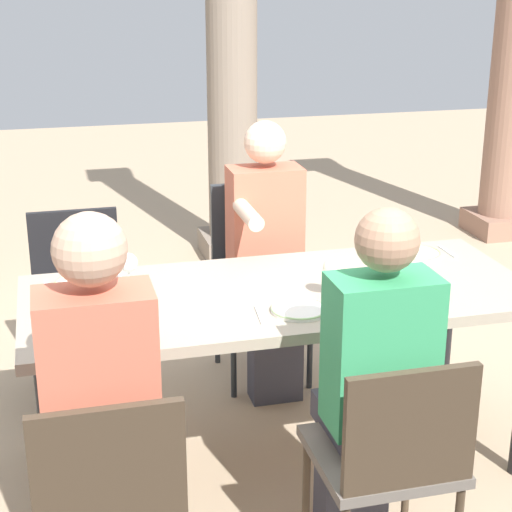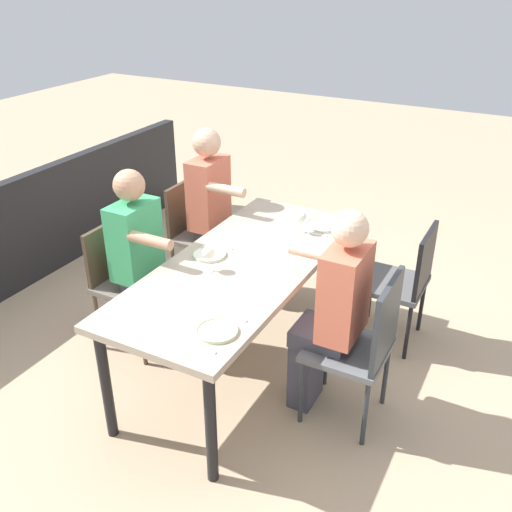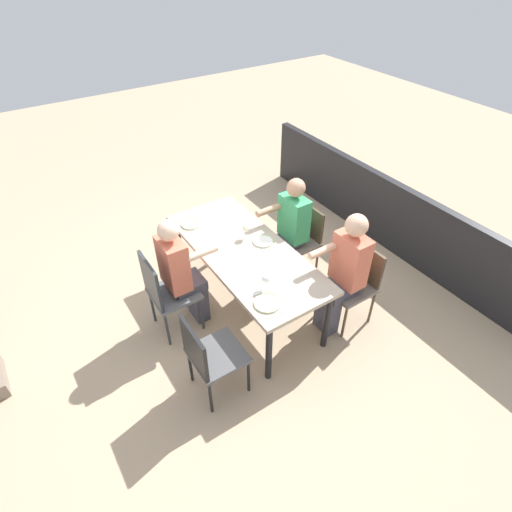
{
  "view_description": "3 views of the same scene",
  "coord_description": "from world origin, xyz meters",
  "px_view_note": "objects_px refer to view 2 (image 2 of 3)",
  "views": [
    {
      "loc": [
        -0.84,
        -2.93,
        1.97
      ],
      "look_at": [
        -0.08,
        0.08,
        0.88
      ],
      "focal_mm": 58.64,
      "sensor_mm": 36.0,
      "label": 1
    },
    {
      "loc": [
        2.69,
        1.54,
        2.43
      ],
      "look_at": [
        -0.04,
        0.08,
        0.81
      ],
      "focal_mm": 40.28,
      "sensor_mm": 36.0,
      "label": 2
    },
    {
      "loc": [
        -2.77,
        1.7,
        3.33
      ],
      "look_at": [
        -0.15,
        -0.03,
        0.77
      ],
      "focal_mm": 29.02,
      "sensor_mm": 36.0,
      "label": 3
    }
  ],
  "objects_px": {
    "diner_woman_green": "(332,310)",
    "plate_0": "(324,225)",
    "chair_mid_north": "(363,342)",
    "chair_mid_south": "(125,276)",
    "wine_glass_1": "(208,253)",
    "plate_2": "(217,331)",
    "diner_man_white": "(145,260)",
    "chair_west_north": "(404,278)",
    "dining_table": "(241,273)",
    "diner_guest_third": "(216,209)",
    "wine_glass_0": "(301,217)",
    "chair_west_south": "(197,228)",
    "plate_1": "(209,254)"
  },
  "relations": [
    {
      "from": "chair_west_north",
      "to": "chair_mid_south",
      "type": "relative_size",
      "value": 1.01
    },
    {
      "from": "plate_0",
      "to": "plate_1",
      "type": "xyz_separation_m",
      "value": [
        0.75,
        -0.46,
        0.0
      ]
    },
    {
      "from": "chair_mid_north",
      "to": "chair_mid_south",
      "type": "height_order",
      "value": "chair_mid_north"
    },
    {
      "from": "chair_mid_north",
      "to": "wine_glass_1",
      "type": "relative_size",
      "value": 6.06
    },
    {
      "from": "diner_guest_third",
      "to": "chair_west_north",
      "type": "bearing_deg",
      "value": 90.11
    },
    {
      "from": "chair_west_north",
      "to": "diner_man_white",
      "type": "bearing_deg",
      "value": -59.25
    },
    {
      "from": "diner_woman_green",
      "to": "wine_glass_1",
      "type": "xyz_separation_m",
      "value": [
        0.05,
        -0.77,
        0.18
      ]
    },
    {
      "from": "chair_west_south",
      "to": "wine_glass_0",
      "type": "height_order",
      "value": "wine_glass_0"
    },
    {
      "from": "wine_glass_1",
      "to": "plate_2",
      "type": "xyz_separation_m",
      "value": [
        0.52,
        0.38,
        -0.11
      ]
    },
    {
      "from": "chair_mid_north",
      "to": "chair_mid_south",
      "type": "distance_m",
      "value": 1.67
    },
    {
      "from": "chair_mid_north",
      "to": "plate_0",
      "type": "bearing_deg",
      "value": -145.33
    },
    {
      "from": "diner_woman_green",
      "to": "plate_2",
      "type": "height_order",
      "value": "diner_woman_green"
    },
    {
      "from": "diner_woman_green",
      "to": "plate_0",
      "type": "xyz_separation_m",
      "value": [
        -0.87,
        -0.41,
        0.08
      ]
    },
    {
      "from": "chair_west_south",
      "to": "wine_glass_0",
      "type": "distance_m",
      "value": 1.06
    },
    {
      "from": "plate_2",
      "to": "plate_0",
      "type": "bearing_deg",
      "value": -179.43
    },
    {
      "from": "dining_table",
      "to": "wine_glass_1",
      "type": "distance_m",
      "value": 0.28
    },
    {
      "from": "chair_west_south",
      "to": "chair_mid_north",
      "type": "relative_size",
      "value": 0.91
    },
    {
      "from": "chair_mid_north",
      "to": "diner_woman_green",
      "type": "distance_m",
      "value": 0.25
    },
    {
      "from": "chair_mid_north",
      "to": "chair_mid_south",
      "type": "bearing_deg",
      "value": -90.0
    },
    {
      "from": "diner_man_white",
      "to": "diner_guest_third",
      "type": "height_order",
      "value": "diner_guest_third"
    },
    {
      "from": "diner_woman_green",
      "to": "plate_1",
      "type": "xyz_separation_m",
      "value": [
        -0.12,
        -0.87,
        0.08
      ]
    },
    {
      "from": "diner_woman_green",
      "to": "wine_glass_0",
      "type": "distance_m",
      "value": 0.88
    },
    {
      "from": "diner_guest_third",
      "to": "plate_1",
      "type": "bearing_deg",
      "value": 29.14
    },
    {
      "from": "wine_glass_1",
      "to": "chair_mid_north",
      "type": "bearing_deg",
      "value": 92.56
    },
    {
      "from": "chair_west_south",
      "to": "diner_man_white",
      "type": "height_order",
      "value": "diner_man_white"
    },
    {
      "from": "plate_0",
      "to": "plate_2",
      "type": "bearing_deg",
      "value": 0.57
    },
    {
      "from": "chair_mid_north",
      "to": "diner_man_white",
      "type": "xyz_separation_m",
      "value": [
        0.0,
        -1.49,
        0.14
      ]
    },
    {
      "from": "chair_west_south",
      "to": "diner_man_white",
      "type": "xyz_separation_m",
      "value": [
        0.88,
        0.19,
        0.18
      ]
    },
    {
      "from": "diner_man_white",
      "to": "dining_table",
      "type": "bearing_deg",
      "value": 101.64
    },
    {
      "from": "chair_west_south",
      "to": "diner_guest_third",
      "type": "bearing_deg",
      "value": 89.13
    },
    {
      "from": "chair_mid_north",
      "to": "diner_guest_third",
      "type": "bearing_deg",
      "value": -120.49
    },
    {
      "from": "dining_table",
      "to": "chair_mid_south",
      "type": "relative_size",
      "value": 2.29
    },
    {
      "from": "chair_mid_north",
      "to": "wine_glass_1",
      "type": "height_order",
      "value": "chair_mid_north"
    },
    {
      "from": "dining_table",
      "to": "wine_glass_1",
      "type": "relative_size",
      "value": 12.66
    },
    {
      "from": "diner_woman_green",
      "to": "diner_man_white",
      "type": "distance_m",
      "value": 1.3
    },
    {
      "from": "dining_table",
      "to": "diner_woman_green",
      "type": "xyz_separation_m",
      "value": [
        0.13,
        0.65,
        0.0
      ]
    },
    {
      "from": "chair_mid_north",
      "to": "plate_0",
      "type": "relative_size",
      "value": 3.98
    },
    {
      "from": "chair_mid_south",
      "to": "plate_0",
      "type": "distance_m",
      "value": 1.4
    },
    {
      "from": "chair_west_south",
      "to": "plate_0",
      "type": "xyz_separation_m",
      "value": [
        0.01,
        1.08,
        0.26
      ]
    },
    {
      "from": "chair_west_south",
      "to": "plate_0",
      "type": "relative_size",
      "value": 3.64
    },
    {
      "from": "chair_mid_north",
      "to": "diner_man_white",
      "type": "relative_size",
      "value": 0.74
    },
    {
      "from": "dining_table",
      "to": "chair_mid_south",
      "type": "bearing_deg",
      "value": -81.12
    },
    {
      "from": "dining_table",
      "to": "plate_1",
      "type": "relative_size",
      "value": 9.4
    },
    {
      "from": "chair_west_south",
      "to": "chair_mid_south",
      "type": "relative_size",
      "value": 1.0
    },
    {
      "from": "chair_west_north",
      "to": "diner_guest_third",
      "type": "relative_size",
      "value": 0.66
    },
    {
      "from": "chair_mid_north",
      "to": "plate_1",
      "type": "height_order",
      "value": "chair_mid_north"
    },
    {
      "from": "wine_glass_0",
      "to": "chair_west_north",
      "type": "bearing_deg",
      "value": 104.45
    },
    {
      "from": "dining_table",
      "to": "wine_glass_1",
      "type": "bearing_deg",
      "value": -35.38
    },
    {
      "from": "chair_west_south",
      "to": "plate_1",
      "type": "relative_size",
      "value": 4.11
    },
    {
      "from": "plate_1",
      "to": "chair_west_south",
      "type": "bearing_deg",
      "value": -141.2
    }
  ]
}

